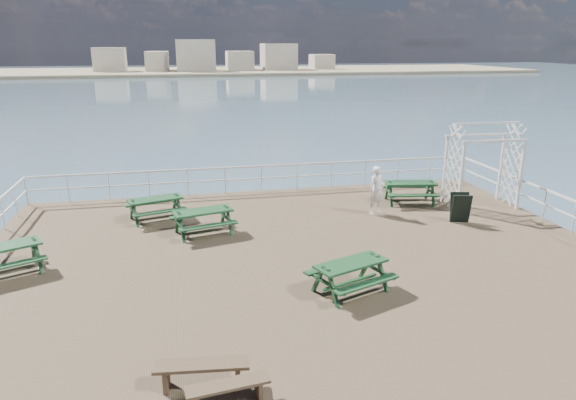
# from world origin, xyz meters

# --- Properties ---
(ground) EXTENTS (18.00, 14.00, 0.30)m
(ground) POSITION_xyz_m (0.00, 0.00, -0.15)
(ground) COLOR brown
(ground) RESTS_ON ground
(sea_backdrop) EXTENTS (300.00, 300.00, 9.20)m
(sea_backdrop) POSITION_xyz_m (12.54, 134.07, -0.51)
(sea_backdrop) COLOR #456474
(sea_backdrop) RESTS_ON ground
(railing) EXTENTS (17.77, 13.76, 1.10)m
(railing) POSITION_xyz_m (-0.07, 2.57, 0.87)
(railing) COLOR silver
(railing) RESTS_ON ground
(picnic_table_a) EXTENTS (2.28, 2.10, 0.89)m
(picnic_table_a) POSITION_xyz_m (-7.80, 0.48, 0.57)
(picnic_table_a) COLOR #153A1C
(picnic_table_a) RESTS_ON ground
(picnic_table_b) EXTENTS (2.11, 1.87, 0.87)m
(picnic_table_b) POSITION_xyz_m (-4.10, 4.13, 0.55)
(picnic_table_b) COLOR #153A1C
(picnic_table_b) RESTS_ON ground
(picnic_table_c) EXTENTS (2.12, 1.82, 0.91)m
(picnic_table_c) POSITION_xyz_m (5.22, 4.16, 0.59)
(picnic_table_c) COLOR #153A1C
(picnic_table_c) RESTS_ON ground
(picnic_table_d) EXTENTS (2.11, 1.85, 0.89)m
(picnic_table_d) POSITION_xyz_m (-2.58, 2.41, 0.57)
(picnic_table_d) COLOR #153A1C
(picnic_table_d) RESTS_ON ground
(picnic_table_e) EXTENTS (2.19, 1.98, 0.88)m
(picnic_table_e) POSITION_xyz_m (0.70, -2.33, 0.56)
(picnic_table_e) COLOR #153A1C
(picnic_table_e) RESTS_ON ground
(flat_bench_near) EXTENTS (1.69, 0.58, 0.48)m
(flat_bench_near) POSITION_xyz_m (-3.00, -5.25, 0.36)
(flat_bench_near) COLOR brown
(flat_bench_near) RESTS_ON ground
(flat_bench_far) EXTENTS (1.44, 0.51, 0.41)m
(flat_bench_far) POSITION_xyz_m (-2.60, -5.80, 0.30)
(flat_bench_far) COLOR brown
(flat_bench_far) RESTS_ON ground
(trellis_arbor) EXTENTS (2.54, 1.42, 3.10)m
(trellis_arbor) POSITION_xyz_m (7.60, 3.30, 1.38)
(trellis_arbor) COLOR silver
(trellis_arbor) RESTS_ON ground
(sandwich_board) EXTENTS (0.72, 0.60, 1.02)m
(sandwich_board) POSITION_xyz_m (5.92, 1.75, 0.50)
(sandwich_board) COLOR black
(sandwich_board) RESTS_ON ground
(person) EXTENTS (0.71, 0.56, 1.72)m
(person) POSITION_xyz_m (3.49, 3.16, 0.86)
(person) COLOR white
(person) RESTS_ON ground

